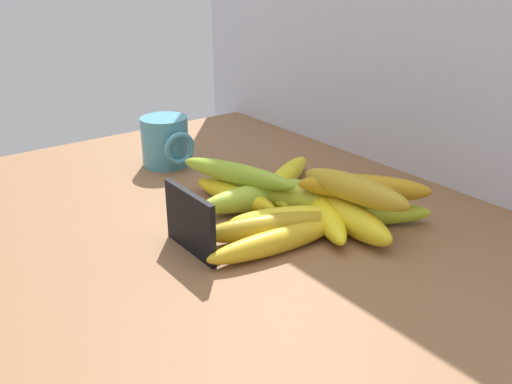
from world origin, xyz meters
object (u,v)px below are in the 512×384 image
(banana_1, at_px, (285,177))
(banana_9, at_px, (351,219))
(banana_0, at_px, (292,219))
(banana_5, at_px, (274,227))
(banana_11, at_px, (354,189))
(banana_7, at_px, (262,187))
(coffee_mug, at_px, (166,142))
(banana_4, at_px, (366,213))
(banana_10, at_px, (260,196))
(chalkboard_sign, at_px, (191,224))
(banana_6, at_px, (303,201))
(banana_8, at_px, (274,242))
(banana_3, at_px, (324,211))
(banana_12, at_px, (364,188))
(banana_2, at_px, (235,195))
(banana_13, at_px, (237,173))

(banana_1, xyz_separation_m, banana_9, (0.18, -0.03, 0.00))
(banana_0, relative_size, banana_9, 1.11)
(banana_5, bearing_deg, banana_9, 63.36)
(banana_11, bearing_deg, banana_7, -169.88)
(coffee_mug, xyz_separation_m, banana_7, (0.22, 0.05, -0.03))
(banana_4, distance_m, banana_10, 0.16)
(chalkboard_sign, xyz_separation_m, banana_7, (-0.08, 0.18, -0.02))
(banana_5, distance_m, banana_6, 0.09)
(chalkboard_sign, bearing_deg, banana_11, 68.53)
(banana_11, bearing_deg, banana_1, 171.45)
(banana_1, height_order, banana_8, banana_1)
(coffee_mug, relative_size, banana_10, 0.53)
(banana_8, bearing_deg, banana_11, 83.99)
(banana_3, height_order, banana_8, banana_3)
(banana_9, relative_size, banana_12, 0.86)
(chalkboard_sign, relative_size, banana_7, 0.64)
(banana_8, relative_size, banana_12, 1.03)
(banana_0, bearing_deg, banana_6, 123.38)
(banana_2, height_order, banana_10, banana_10)
(coffee_mug, distance_m, banana_1, 0.24)
(banana_2, xyz_separation_m, banana_7, (0.00, 0.05, 0.00))
(banana_5, height_order, banana_12, banana_12)
(banana_2, relative_size, banana_12, 0.89)
(banana_9, bearing_deg, banana_12, 110.93)
(banana_2, distance_m, banana_10, 0.04)
(banana_5, distance_m, banana_7, 0.14)
(banana_11, height_order, banana_12, banana_11)
(banana_4, bearing_deg, banana_6, -148.92)
(banana_0, bearing_deg, chalkboard_sign, -103.12)
(banana_3, height_order, banana_12, banana_12)
(banana_8, xyz_separation_m, banana_11, (0.01, 0.13, 0.05))
(banana_1, relative_size, banana_13, 0.93)
(banana_7, bearing_deg, banana_10, -42.52)
(banana_0, bearing_deg, banana_1, 143.68)
(coffee_mug, xyz_separation_m, banana_5, (0.35, -0.03, -0.03))
(banana_0, distance_m, banana_8, 0.07)
(banana_0, xyz_separation_m, banana_2, (-0.12, -0.01, -0.00))
(banana_10, bearing_deg, banana_13, -158.71)
(chalkboard_sign, distance_m, banana_3, 0.20)
(banana_12, bearing_deg, banana_11, -72.98)
(coffee_mug, relative_size, banana_2, 0.60)
(banana_6, bearing_deg, banana_7, -173.47)
(coffee_mug, relative_size, banana_8, 0.52)
(banana_2, bearing_deg, banana_8, -16.79)
(banana_9, relative_size, banana_13, 0.79)
(chalkboard_sign, xyz_separation_m, banana_8, (0.07, 0.08, -0.02))
(banana_1, distance_m, banana_13, 0.11)
(chalkboard_sign, xyz_separation_m, banana_10, (-0.05, 0.15, -0.02))
(banana_2, xyz_separation_m, banana_13, (-0.00, 0.01, 0.03))
(banana_0, height_order, banana_1, same)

